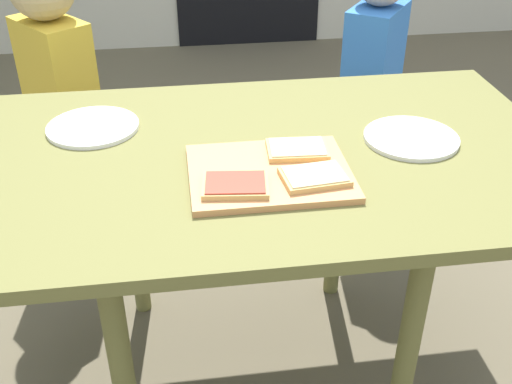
{
  "coord_description": "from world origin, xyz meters",
  "views": [
    {
      "loc": [
        -0.15,
        -1.19,
        1.35
      ],
      "look_at": [
        0.01,
        0.0,
        0.59
      ],
      "focal_mm": 43.57,
      "sensor_mm": 36.0,
      "label": 1
    }
  ],
  "objects_px": {
    "pizza_slice_far_right": "(297,149)",
    "child_left": "(60,90)",
    "pizza_slice_near_left": "(235,185)",
    "plate_white_left": "(93,127)",
    "plate_white_right": "(411,138)",
    "cutting_board": "(269,173)",
    "child_right": "(372,79)",
    "pizza_slice_near_right": "(315,176)",
    "dining_table": "(250,179)"
  },
  "relations": [
    {
      "from": "plate_white_left",
      "to": "child_right",
      "type": "bearing_deg",
      "value": 31.64
    },
    {
      "from": "dining_table",
      "to": "pizza_slice_far_right",
      "type": "distance_m",
      "value": 0.14
    },
    {
      "from": "pizza_slice_far_right",
      "to": "cutting_board",
      "type": "bearing_deg",
      "value": -136.35
    },
    {
      "from": "cutting_board",
      "to": "plate_white_left",
      "type": "xyz_separation_m",
      "value": [
        -0.38,
        0.27,
        -0.0
      ]
    },
    {
      "from": "pizza_slice_near_right",
      "to": "child_left",
      "type": "height_order",
      "value": "child_left"
    },
    {
      "from": "pizza_slice_near_right",
      "to": "plate_white_right",
      "type": "xyz_separation_m",
      "value": [
        0.26,
        0.16,
        -0.02
      ]
    },
    {
      "from": "cutting_board",
      "to": "child_left",
      "type": "xyz_separation_m",
      "value": [
        -0.53,
        0.77,
        -0.11
      ]
    },
    {
      "from": "plate_white_right",
      "to": "pizza_slice_near_right",
      "type": "bearing_deg",
      "value": -148.14
    },
    {
      "from": "cutting_board",
      "to": "child_left",
      "type": "height_order",
      "value": "child_left"
    },
    {
      "from": "pizza_slice_near_left",
      "to": "plate_white_left",
      "type": "height_order",
      "value": "pizza_slice_near_left"
    },
    {
      "from": "pizza_slice_near_left",
      "to": "child_left",
      "type": "height_order",
      "value": "child_left"
    },
    {
      "from": "dining_table",
      "to": "child_left",
      "type": "height_order",
      "value": "child_left"
    },
    {
      "from": "dining_table",
      "to": "child_left",
      "type": "distance_m",
      "value": 0.84
    },
    {
      "from": "pizza_slice_near_right",
      "to": "child_right",
      "type": "relative_size",
      "value": 0.14
    },
    {
      "from": "child_left",
      "to": "plate_white_left",
      "type": "bearing_deg",
      "value": -72.86
    },
    {
      "from": "pizza_slice_far_right",
      "to": "plate_white_left",
      "type": "relative_size",
      "value": 0.63
    },
    {
      "from": "pizza_slice_near_left",
      "to": "plate_white_right",
      "type": "bearing_deg",
      "value": 22.27
    },
    {
      "from": "pizza_slice_near_left",
      "to": "child_right",
      "type": "distance_m",
      "value": 1.03
    },
    {
      "from": "cutting_board",
      "to": "plate_white_right",
      "type": "distance_m",
      "value": 0.36
    },
    {
      "from": "pizza_slice_near_left",
      "to": "pizza_slice_far_right",
      "type": "xyz_separation_m",
      "value": [
        0.15,
        0.13,
        0.0
      ]
    },
    {
      "from": "dining_table",
      "to": "pizza_slice_far_right",
      "type": "height_order",
      "value": "pizza_slice_far_right"
    },
    {
      "from": "pizza_slice_near_left",
      "to": "cutting_board",
      "type": "bearing_deg",
      "value": 37.79
    },
    {
      "from": "pizza_slice_near_left",
      "to": "plate_white_right",
      "type": "height_order",
      "value": "pizza_slice_near_left"
    },
    {
      "from": "pizza_slice_far_right",
      "to": "pizza_slice_near_right",
      "type": "distance_m",
      "value": 0.12
    },
    {
      "from": "cutting_board",
      "to": "dining_table",
      "type": "bearing_deg",
      "value": 104.38
    },
    {
      "from": "pizza_slice_near_right",
      "to": "pizza_slice_far_right",
      "type": "bearing_deg",
      "value": 95.94
    },
    {
      "from": "pizza_slice_far_right",
      "to": "child_left",
      "type": "xyz_separation_m",
      "value": [
        -0.6,
        0.7,
        -0.13
      ]
    },
    {
      "from": "plate_white_left",
      "to": "pizza_slice_far_right",
      "type": "bearing_deg",
      "value": -24.43
    },
    {
      "from": "cutting_board",
      "to": "pizza_slice_far_right",
      "type": "xyz_separation_m",
      "value": [
        0.07,
        0.07,
        0.01
      ]
    },
    {
      "from": "dining_table",
      "to": "pizza_slice_far_right",
      "type": "xyz_separation_m",
      "value": [
        0.1,
        -0.04,
        0.09
      ]
    },
    {
      "from": "pizza_slice_far_right",
      "to": "plate_white_right",
      "type": "relative_size",
      "value": 0.63
    },
    {
      "from": "cutting_board",
      "to": "pizza_slice_near_right",
      "type": "bearing_deg",
      "value": -30.99
    },
    {
      "from": "cutting_board",
      "to": "child_right",
      "type": "bearing_deg",
      "value": 59.2
    },
    {
      "from": "pizza_slice_near_left",
      "to": "plate_white_right",
      "type": "distance_m",
      "value": 0.46
    },
    {
      "from": "pizza_slice_near_right",
      "to": "child_right",
      "type": "height_order",
      "value": "child_right"
    },
    {
      "from": "dining_table",
      "to": "child_right",
      "type": "bearing_deg",
      "value": 54.06
    },
    {
      "from": "pizza_slice_near_right",
      "to": "child_right",
      "type": "bearing_deg",
      "value": 65.15
    },
    {
      "from": "pizza_slice_near_left",
      "to": "plate_white_left",
      "type": "bearing_deg",
      "value": 132.24
    },
    {
      "from": "child_left",
      "to": "child_right",
      "type": "relative_size",
      "value": 1.02
    },
    {
      "from": "cutting_board",
      "to": "plate_white_right",
      "type": "xyz_separation_m",
      "value": [
        0.34,
        0.11,
        -0.0
      ]
    },
    {
      "from": "pizza_slice_near_right",
      "to": "plate_white_left",
      "type": "height_order",
      "value": "pizza_slice_near_right"
    },
    {
      "from": "pizza_slice_far_right",
      "to": "plate_white_left",
      "type": "bearing_deg",
      "value": 155.57
    },
    {
      "from": "plate_white_left",
      "to": "child_left",
      "type": "distance_m",
      "value": 0.53
    },
    {
      "from": "pizza_slice_near_right",
      "to": "plate_white_left",
      "type": "xyz_separation_m",
      "value": [
        -0.46,
        0.32,
        -0.02
      ]
    },
    {
      "from": "pizza_slice_near_right",
      "to": "plate_white_right",
      "type": "distance_m",
      "value": 0.31
    },
    {
      "from": "pizza_slice_far_right",
      "to": "child_left",
      "type": "height_order",
      "value": "child_left"
    },
    {
      "from": "pizza_slice_far_right",
      "to": "child_right",
      "type": "xyz_separation_m",
      "value": [
        0.4,
        0.73,
        -0.15
      ]
    },
    {
      "from": "plate_white_left",
      "to": "plate_white_right",
      "type": "bearing_deg",
      "value": -12.36
    },
    {
      "from": "child_right",
      "to": "plate_white_right",
      "type": "bearing_deg",
      "value": -100.78
    },
    {
      "from": "pizza_slice_near_right",
      "to": "plate_white_left",
      "type": "relative_size",
      "value": 0.64
    }
  ]
}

